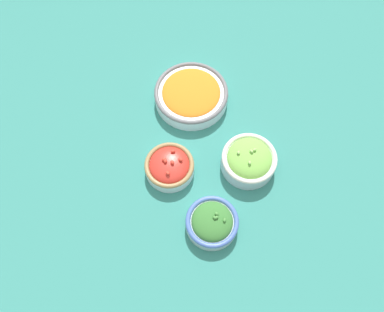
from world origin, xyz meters
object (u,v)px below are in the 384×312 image
object	(u,v)px
bowl_carrots	(191,94)
bowl_cherry_tomatoes	(169,166)
bowl_broccoli	(212,222)
bowl_lettuce	(249,160)

from	to	relation	value
bowl_carrots	bowl_cherry_tomatoes	world-z (taller)	bowl_cherry_tomatoes
bowl_broccoli	bowl_lettuce	xyz separation A→B (m)	(0.19, -0.01, 0.01)
bowl_broccoli	bowl_lettuce	size ratio (longest dim) A/B	0.90
bowl_cherry_tomatoes	bowl_carrots	bearing A→B (deg)	13.18
bowl_carrots	bowl_cherry_tomatoes	xyz separation A→B (m)	(-0.22, -0.05, 0.00)
bowl_cherry_tomatoes	bowl_lettuce	distance (m)	0.20
bowl_cherry_tomatoes	bowl_broccoli	bearing A→B (deg)	-116.69
bowl_broccoli	bowl_cherry_tomatoes	bearing A→B (deg)	63.31
bowl_carrots	bowl_cherry_tomatoes	size ratio (longest dim) A/B	1.62
bowl_broccoli	bowl_lettuce	bearing A→B (deg)	-3.91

